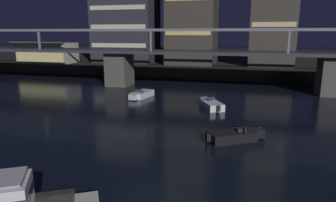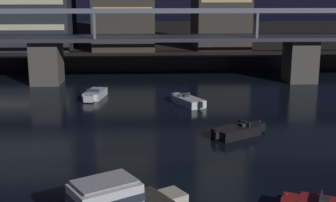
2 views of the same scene
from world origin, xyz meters
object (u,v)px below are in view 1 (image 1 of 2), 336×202
at_px(river_bridge, 217,62).
at_px(speedboat_mid_left, 141,94).
at_px(tower_west_low, 126,17).
at_px(waterfront_pavilion, 48,53).
at_px(speedboat_far_left, 211,104).
at_px(speedboat_near_center, 234,136).

bearing_deg(river_bridge, speedboat_mid_left, -137.37).
xyz_separation_m(river_bridge, tower_west_low, (-22.68, 18.57, 7.78)).
distance_m(tower_west_low, waterfront_pavilion, 19.21).
height_order(tower_west_low, speedboat_far_left, tower_west_low).
relative_size(speedboat_mid_left, speedboat_far_left, 1.06).
xyz_separation_m(tower_west_low, speedboat_far_left, (23.31, -30.89, -11.73)).
bearing_deg(speedboat_far_left, speedboat_mid_left, 160.27).
height_order(waterfront_pavilion, speedboat_near_center, waterfront_pavilion).
bearing_deg(speedboat_far_left, speedboat_near_center, -73.28).
distance_m(tower_west_low, speedboat_mid_left, 32.50).
distance_m(river_bridge, speedboat_mid_left, 13.44).
height_order(waterfront_pavilion, speedboat_mid_left, waterfront_pavilion).
relative_size(river_bridge, speedboat_far_left, 21.26).
height_order(tower_west_low, speedboat_mid_left, tower_west_low).
xyz_separation_m(waterfront_pavilion, speedboat_mid_left, (29.51, -20.62, -4.02)).
bearing_deg(speedboat_mid_left, river_bridge, 42.63).
xyz_separation_m(river_bridge, speedboat_near_center, (3.89, -23.16, -3.95)).
bearing_deg(speedboat_far_left, tower_west_low, 127.04).
relative_size(river_bridge, speedboat_near_center, 21.67).
distance_m(river_bridge, speedboat_far_left, 12.95).
height_order(tower_west_low, speedboat_near_center, tower_west_low).
xyz_separation_m(tower_west_low, speedboat_near_center, (26.57, -41.73, -11.73)).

